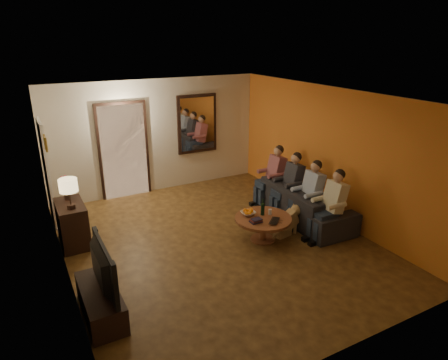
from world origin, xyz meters
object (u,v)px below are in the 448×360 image
sofa (303,202)px  person_d (274,177)px  table_lamp (69,194)px  tv_stand (101,302)px  person_a (331,207)px  dog (287,221)px  dresser (72,224)px  laptop (277,222)px  bowl (248,213)px  tv (96,269)px  person_c (290,186)px  person_b (310,196)px  wine_bottle (263,207)px  coffee_table (263,229)px

sofa → person_d: 0.94m
table_lamp → tv_stand: bearing=-90.0°
person_a → dog: size_ratio=2.14×
table_lamp → dog: (3.53, -1.30, -0.76)m
dresser → laptop: size_ratio=2.62×
table_lamp → sofa: bearing=-11.4°
table_lamp → dog: table_lamp is taller
person_a → bowl: 1.49m
table_lamp → dog: size_ratio=0.96×
tv → person_c: size_ratio=0.93×
person_c → laptop: (-1.03, -0.99, -0.14)m
tv_stand → person_b: 4.25m
dresser → person_b: bearing=-18.4°
tv → wine_bottle: tv is taller
tv → dresser: bearing=0.0°
dresser → dog: 3.85m
tv → person_d: bearing=-64.2°
dresser → person_d: size_ratio=0.72×
table_lamp → sofa: size_ratio=0.23×
person_b → bowl: (-1.31, 0.11, -0.12)m
tv → table_lamp: bearing=0.0°
person_b → person_a: bearing=-90.0°
person_c → dog: size_ratio=2.14×
dresser → person_a: size_ratio=0.72×
person_a → wine_bottle: size_ratio=3.87×
sofa → coffee_table: 1.30m
person_b → laptop: size_ratio=3.65×
laptop → person_d: bearing=14.6°
table_lamp → person_d: bearing=0.5°
person_a → person_c: 1.20m
laptop → dog: bearing=-11.7°
tv_stand → person_d: size_ratio=0.97×
person_d → dog: bearing=-114.7°
person_c → wine_bottle: (-1.08, -0.61, 0.01)m
person_a → person_b: same height
sofa → dog: bearing=124.3°
dresser → wine_bottle: bearing=-24.3°
tv_stand → dog: (3.53, 0.66, 0.09)m
tv → bowl: size_ratio=4.32×
wine_bottle → laptop: 0.41m
dresser → dog: (3.53, -1.52, -0.10)m
tv_stand → person_b: person_b is taller
person_c → laptop: person_c is taller
coffee_table → laptop: laptop is taller
tv_stand → sofa: sofa is taller
person_b → person_d: 1.20m
tv → laptop: (3.12, 0.42, -0.25)m
wine_bottle → person_d: bearing=48.2°
sofa → person_b: size_ratio=1.95×
tv → person_d: (4.15, 2.01, -0.11)m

